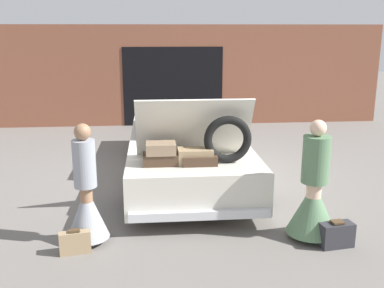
# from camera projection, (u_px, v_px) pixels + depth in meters

# --- Properties ---
(ground_plane) EXTENTS (40.00, 40.00, 0.00)m
(ground_plane) POSITION_uv_depth(u_px,v_px,m) (185.00, 174.00, 8.52)
(ground_plane) COLOR slate
(garage_wall_back) EXTENTS (12.00, 0.14, 2.80)m
(garage_wall_back) POSITION_uv_depth(u_px,v_px,m) (173.00, 76.00, 12.65)
(garage_wall_back) COLOR brown
(garage_wall_back) RESTS_ON ground_plane
(car) EXTENTS (2.04, 5.17, 1.73)m
(car) POSITION_uv_depth(u_px,v_px,m) (185.00, 145.00, 8.36)
(car) COLOR silver
(car) RESTS_ON ground_plane
(person_left) EXTENTS (0.54, 0.54, 1.57)m
(person_left) POSITION_uv_depth(u_px,v_px,m) (87.00, 201.00, 5.67)
(person_left) COLOR #997051
(person_left) RESTS_ON ground_plane
(person_right) EXTENTS (0.66, 0.66, 1.59)m
(person_right) POSITION_uv_depth(u_px,v_px,m) (313.00, 198.00, 5.81)
(person_right) COLOR beige
(person_right) RESTS_ON ground_plane
(suitcase_beside_left_person) EXTENTS (0.39, 0.19, 0.31)m
(suitcase_beside_left_person) POSITION_uv_depth(u_px,v_px,m) (75.00, 242.00, 5.49)
(suitcase_beside_left_person) COLOR #9E8460
(suitcase_beside_left_person) RESTS_ON ground_plane
(suitcase_beside_right_person) EXTENTS (0.45, 0.26, 0.34)m
(suitcase_beside_right_person) POSITION_uv_depth(u_px,v_px,m) (336.00, 235.00, 5.67)
(suitcase_beside_right_person) COLOR #2D2D33
(suitcase_beside_right_person) RESTS_ON ground_plane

